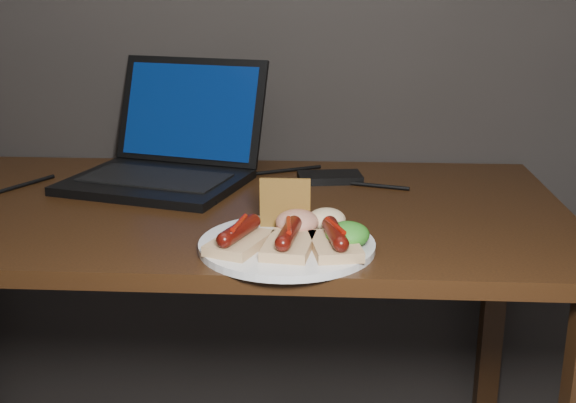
# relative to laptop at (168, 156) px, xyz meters

# --- Properties ---
(desk) EXTENTS (1.40, 0.70, 0.75)m
(desk) POSITION_rel_laptop_xyz_m (0.10, -0.17, -0.14)
(desk) COLOR #361E0D
(desk) RESTS_ON ground
(laptop) EXTENTS (0.43, 0.44, 0.25)m
(laptop) POSITION_rel_laptop_xyz_m (0.00, 0.00, 0.00)
(laptop) COLOR black
(laptop) RESTS_ON desk
(hard_drive) EXTENTS (0.14, 0.09, 0.02)m
(hard_drive) POSITION_rel_laptop_xyz_m (0.35, 0.00, -0.04)
(hard_drive) COLOR black
(hard_drive) RESTS_ON desk
(desk_cables) EXTENTS (0.86, 0.30, 0.01)m
(desk_cables) POSITION_rel_laptop_xyz_m (0.09, -0.04, -0.05)
(desk_cables) COLOR black
(desk_cables) RESTS_ON desk
(plate) EXTENTS (0.31, 0.31, 0.01)m
(plate) POSITION_rel_laptop_xyz_m (0.28, -0.41, -0.05)
(plate) COLOR silver
(plate) RESTS_ON desk
(bread_sausage_left) EXTENTS (0.11, 0.13, 0.04)m
(bread_sausage_left) POSITION_rel_laptop_xyz_m (0.21, -0.44, -0.02)
(bread_sausage_left) COLOR #DCB881
(bread_sausage_left) RESTS_ON plate
(bread_sausage_center) EXTENTS (0.08, 0.12, 0.04)m
(bread_sausage_center) POSITION_rel_laptop_xyz_m (0.29, -0.44, -0.02)
(bread_sausage_center) COLOR #DCB881
(bread_sausage_center) RESTS_ON plate
(bread_sausage_right) EXTENTS (0.09, 0.13, 0.04)m
(bread_sausage_right) POSITION_rel_laptop_xyz_m (0.36, -0.44, -0.02)
(bread_sausage_right) COLOR #DCB881
(bread_sausage_right) RESTS_ON plate
(crispbread) EXTENTS (0.09, 0.01, 0.08)m
(crispbread) POSITION_rel_laptop_xyz_m (0.27, -0.33, 0.00)
(crispbread) COLOR olive
(crispbread) RESTS_ON plate
(salad_greens) EXTENTS (0.07, 0.07, 0.04)m
(salad_greens) POSITION_rel_laptop_xyz_m (0.38, -0.42, -0.02)
(salad_greens) COLOR #195A12
(salad_greens) RESTS_ON plate
(salsa_mound) EXTENTS (0.07, 0.07, 0.04)m
(salsa_mound) POSITION_rel_laptop_xyz_m (0.29, -0.37, -0.02)
(salsa_mound) COLOR #A31015
(salsa_mound) RESTS_ON plate
(coleslaw_mound) EXTENTS (0.06, 0.06, 0.04)m
(coleslaw_mound) POSITION_rel_laptop_xyz_m (0.34, -0.34, -0.02)
(coleslaw_mound) COLOR silver
(coleslaw_mound) RESTS_ON plate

